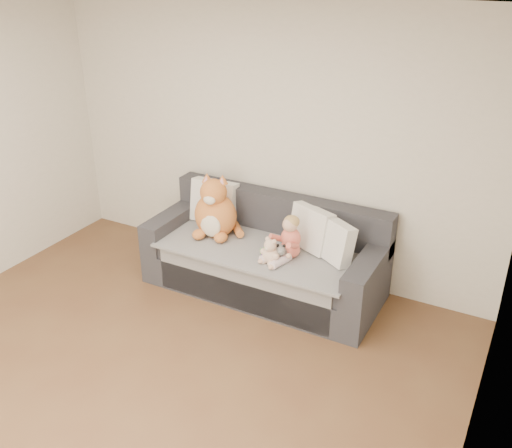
{
  "coord_description": "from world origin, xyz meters",
  "views": [
    {
      "loc": [
        2.34,
        -2.11,
        2.93
      ],
      "look_at": [
        0.21,
        1.87,
        0.75
      ],
      "focal_mm": 40.0,
      "sensor_mm": 36.0,
      "label": 1
    }
  ],
  "objects_px": {
    "plush_cat": "(215,212)",
    "sippy_cup": "(264,252)",
    "toddler": "(288,241)",
    "teddy_bear": "(270,253)",
    "sofa": "(266,258)"
  },
  "relations": [
    {
      "from": "sofa",
      "to": "plush_cat",
      "type": "bearing_deg",
      "value": -173.16
    },
    {
      "from": "toddler",
      "to": "plush_cat",
      "type": "bearing_deg",
      "value": -165.33
    },
    {
      "from": "plush_cat",
      "to": "sippy_cup",
      "type": "height_order",
      "value": "plush_cat"
    },
    {
      "from": "sofa",
      "to": "plush_cat",
      "type": "height_order",
      "value": "plush_cat"
    },
    {
      "from": "toddler",
      "to": "sippy_cup",
      "type": "height_order",
      "value": "toddler"
    },
    {
      "from": "plush_cat",
      "to": "sippy_cup",
      "type": "relative_size",
      "value": 5.58
    },
    {
      "from": "toddler",
      "to": "teddy_bear",
      "type": "relative_size",
      "value": 1.64
    },
    {
      "from": "plush_cat",
      "to": "teddy_bear",
      "type": "relative_size",
      "value": 2.56
    },
    {
      "from": "sippy_cup",
      "to": "sofa",
      "type": "bearing_deg",
      "value": 115.0
    },
    {
      "from": "plush_cat",
      "to": "sippy_cup",
      "type": "xyz_separation_m",
      "value": [
        0.63,
        -0.2,
        -0.17
      ]
    },
    {
      "from": "sofa",
      "to": "plush_cat",
      "type": "relative_size",
      "value": 3.47
    },
    {
      "from": "sippy_cup",
      "to": "teddy_bear",
      "type": "bearing_deg",
      "value": -33.89
    },
    {
      "from": "plush_cat",
      "to": "sippy_cup",
      "type": "distance_m",
      "value": 0.68
    },
    {
      "from": "plush_cat",
      "to": "sofa",
      "type": "bearing_deg",
      "value": -4.5
    },
    {
      "from": "teddy_bear",
      "to": "sippy_cup",
      "type": "distance_m",
      "value": 0.11
    }
  ]
}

